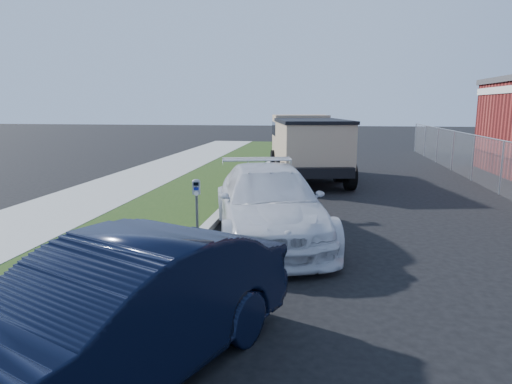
# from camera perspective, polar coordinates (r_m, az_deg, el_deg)

# --- Properties ---
(ground) EXTENTS (120.00, 120.00, 0.00)m
(ground) POSITION_cam_1_polar(r_m,az_deg,el_deg) (9.61, 7.46, -7.21)
(ground) COLOR black
(ground) RESTS_ON ground
(streetside) EXTENTS (6.12, 50.00, 0.15)m
(streetside) POSITION_cam_1_polar(r_m,az_deg,el_deg) (12.83, -18.05, -2.75)
(streetside) COLOR gray
(streetside) RESTS_ON ground
(chainlink_fence) EXTENTS (0.06, 30.06, 30.00)m
(chainlink_fence) POSITION_cam_1_polar(r_m,az_deg,el_deg) (17.26, 28.46, 3.85)
(chainlink_fence) COLOR slate
(chainlink_fence) RESTS_ON ground
(parking_meter) EXTENTS (0.20, 0.15, 1.27)m
(parking_meter) POSITION_cam_1_polar(r_m,az_deg,el_deg) (9.95, -7.45, -0.39)
(parking_meter) COLOR #3F4247
(parking_meter) RESTS_ON ground
(white_wagon) EXTENTS (3.54, 5.89, 1.60)m
(white_wagon) POSITION_cam_1_polar(r_m,az_deg,el_deg) (10.27, 1.70, -1.33)
(white_wagon) COLOR silver
(white_wagon) RESTS_ON ground
(navy_sedan) EXTENTS (3.38, 4.98, 1.55)m
(navy_sedan) POSITION_cam_1_polar(r_m,az_deg,el_deg) (5.15, -17.51, -14.68)
(navy_sedan) COLOR black
(navy_sedan) RESTS_ON ground
(dump_truck) EXTENTS (3.64, 6.83, 2.54)m
(dump_truck) POSITION_cam_1_polar(r_m,az_deg,el_deg) (18.69, 6.38, 6.03)
(dump_truck) COLOR black
(dump_truck) RESTS_ON ground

